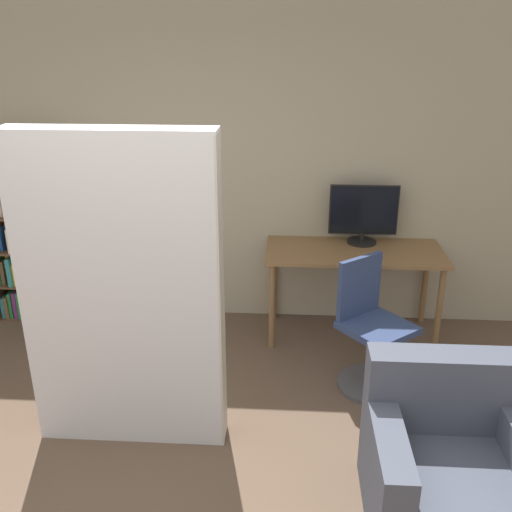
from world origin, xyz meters
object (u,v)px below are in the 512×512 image
at_px(monitor, 363,214).
at_px(armchair, 450,466).
at_px(mattress_near, 124,296).
at_px(bookshelf, 25,238).
at_px(office_chair, 371,336).

distance_m(monitor, armchair, 2.29).
bearing_deg(mattress_near, monitor, 45.63).
bearing_deg(bookshelf, monitor, -0.25).
bearing_deg(bookshelf, mattress_near, -49.94).
distance_m(bookshelf, armchair, 3.89).
distance_m(monitor, mattress_near, 2.25).
xyz_separation_m(office_chair, bookshelf, (-2.93, 0.95, 0.35)).
bearing_deg(office_chair, mattress_near, -156.65).
relative_size(monitor, armchair, 0.67).
bearing_deg(monitor, armchair, -83.31).
xyz_separation_m(monitor, office_chair, (-0.01, -0.93, -0.63)).
xyz_separation_m(mattress_near, armchair, (1.83, -0.55, -0.66)).
distance_m(office_chair, bookshelf, 3.10).
distance_m(office_chair, armchair, 1.26).
height_order(office_chair, armchair, office_chair).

